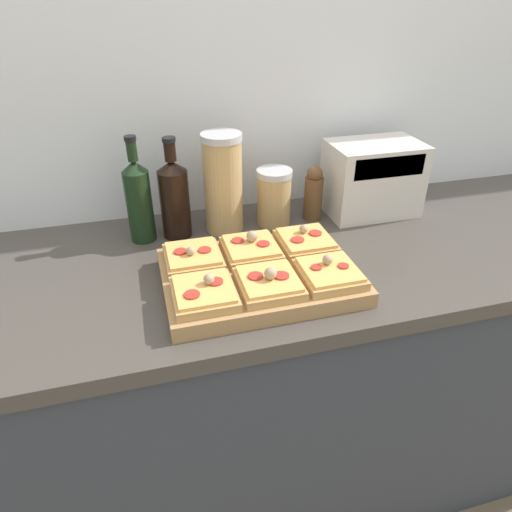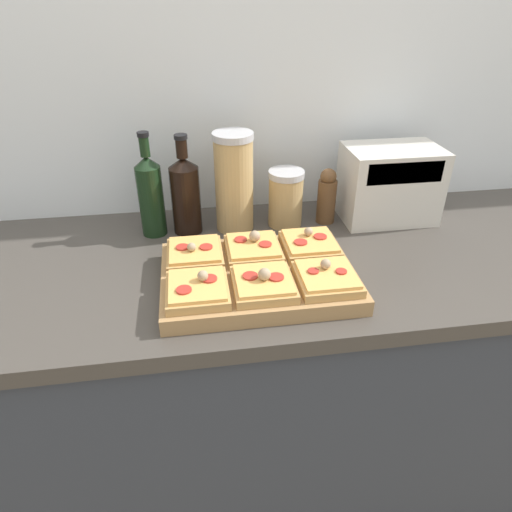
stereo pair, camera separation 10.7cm
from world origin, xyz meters
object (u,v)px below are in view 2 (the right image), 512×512
at_px(cutting_board, 258,277).
at_px(grain_jar_tall, 234,182).
at_px(toaster_oven, 389,184).
at_px(pepper_mill, 327,196).
at_px(wine_bottle, 185,194).
at_px(olive_oil_bottle, 151,194).
at_px(grain_jar_short, 286,198).

relative_size(cutting_board, grain_jar_tall, 1.61).
bearing_deg(cutting_board, toaster_oven, 34.11).
height_order(cutting_board, pepper_mill, pepper_mill).
bearing_deg(wine_bottle, cutting_board, -62.14).
bearing_deg(cutting_board, olive_oil_bottle, 130.23).
height_order(olive_oil_bottle, grain_jar_tall, olive_oil_bottle).
xyz_separation_m(cutting_board, toaster_oven, (0.43, 0.29, 0.09)).
bearing_deg(grain_jar_tall, olive_oil_bottle, 180.00).
height_order(grain_jar_tall, grain_jar_short, grain_jar_tall).
bearing_deg(grain_jar_short, cutting_board, -113.13).
bearing_deg(grain_jar_tall, cutting_board, -85.91).
distance_m(grain_jar_short, toaster_oven, 0.31).
bearing_deg(olive_oil_bottle, grain_jar_short, 0.00).
bearing_deg(olive_oil_bottle, cutting_board, -49.77).
height_order(cutting_board, wine_bottle, wine_bottle).
bearing_deg(cutting_board, grain_jar_tall, 94.09).
relative_size(grain_jar_tall, toaster_oven, 0.95).
height_order(grain_jar_short, pepper_mill, same).
xyz_separation_m(grain_jar_tall, toaster_oven, (0.46, -0.00, -0.03)).
bearing_deg(toaster_oven, cutting_board, -145.89).
xyz_separation_m(grain_jar_tall, grain_jar_short, (0.15, 0.00, -0.06)).
height_order(cutting_board, olive_oil_bottle, olive_oil_bottle).
xyz_separation_m(grain_jar_tall, pepper_mill, (0.27, 0.00, -0.06)).
bearing_deg(pepper_mill, wine_bottle, 180.00).
bearing_deg(toaster_oven, grain_jar_short, 179.84).
xyz_separation_m(olive_oil_bottle, grain_jar_tall, (0.23, -0.00, 0.02)).
distance_m(wine_bottle, grain_jar_short, 0.28).
distance_m(wine_bottle, toaster_oven, 0.59).
distance_m(wine_bottle, pepper_mill, 0.41).
relative_size(olive_oil_bottle, toaster_oven, 0.99).
distance_m(grain_jar_tall, grain_jar_short, 0.16).
relative_size(wine_bottle, grain_jar_short, 1.69).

